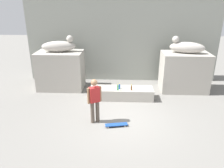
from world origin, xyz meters
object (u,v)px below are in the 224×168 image
object	(u,v)px
bottle_brown	(131,88)
skater	(95,99)
statue_reclining_left	(59,46)
skateboard	(116,125)
bottle_green	(118,88)
statue_reclining_right	(186,47)
bottle_blue	(119,87)

from	to	relation	value
bottle_brown	skater	bearing A→B (deg)	-126.33
statue_reclining_left	skateboard	xyz separation A→B (m)	(2.82, -3.55, -2.09)
skater	bottle_green	bearing A→B (deg)	37.76
statue_reclining_right	skater	distance (m)	5.27
skater	bottle_green	size ratio (longest dim) A/B	5.67
statue_reclining_left	bottle_blue	bearing A→B (deg)	-32.05
skater	bottle_blue	world-z (taller)	skater
statue_reclining_right	bottle_green	world-z (taller)	statue_reclining_right
skateboard	bottle_green	world-z (taller)	bottle_green
statue_reclining_left	skateboard	size ratio (longest dim) A/B	2.02
bottle_green	bottle_brown	bearing A→B (deg)	2.88
statue_reclining_left	bottle_brown	world-z (taller)	statue_reclining_left
bottle_blue	bottle_green	distance (m)	0.17
bottle_blue	statue_reclining_right	bearing A→B (deg)	22.02
statue_reclining_right	skateboard	distance (m)	5.19
statue_reclining_left	bottle_blue	distance (m)	3.52
statue_reclining_left	skater	xyz separation A→B (m)	(2.03, -3.27, -1.23)
statue_reclining_right	skateboard	size ratio (longest dim) A/B	2.05
statue_reclining_left	bottle_green	size ratio (longest dim) A/B	5.66
skater	bottle_brown	xyz separation A→B (m)	(1.39, 1.89, -0.32)
statue_reclining_right	bottle_blue	xyz separation A→B (m)	(-3.09, -1.25, -1.55)
skateboard	bottle_brown	world-z (taller)	bottle_brown
statue_reclining_right	bottle_green	xyz separation A→B (m)	(-3.16, -1.40, -1.53)
statue_reclining_right	bottle_green	bearing A→B (deg)	36.61
statue_reclining_left	statue_reclining_right	xyz separation A→B (m)	(5.99, 0.00, 0.00)
statue_reclining_right	bottle_brown	xyz separation A→B (m)	(-2.56, -1.37, -1.55)
statue_reclining_right	bottle_brown	bearing A→B (deg)	40.85
statue_reclining_left	bottle_blue	world-z (taller)	statue_reclining_left
statue_reclining_right	skateboard	xyz separation A→B (m)	(-3.16, -3.55, -2.09)
skateboard	bottle_brown	xyz separation A→B (m)	(0.60, 2.18, 0.54)
statue_reclining_right	skateboard	bearing A→B (deg)	60.93
bottle_green	skateboard	bearing A→B (deg)	-90.17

